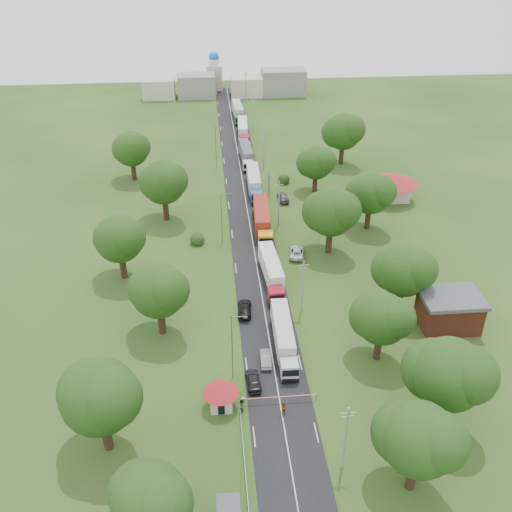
{
  "coord_description": "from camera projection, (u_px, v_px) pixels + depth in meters",
  "views": [
    {
      "loc": [
        -7.4,
        -74.81,
        51.7
      ],
      "look_at": [
        -0.29,
        4.82,
        3.0
      ],
      "focal_mm": 40.0,
      "sensor_mm": 36.0,
      "label": 1
    }
  ],
  "objects": [
    {
      "name": "pole_4",
      "position": [
        254.0,
        112.0,
        154.58
      ],
      "size": [
        1.6,
        0.24,
        9.0
      ],
      "color": "gray",
      "rests_on": "ground"
    },
    {
      "name": "tree_3",
      "position": [
        404.0,
        270.0,
        82.19
      ],
      "size": [
        8.8,
        8.8,
        11.07
      ],
      "color": "#382616",
      "rests_on": "ground"
    },
    {
      "name": "tree_4",
      "position": [
        331.0,
        212.0,
        96.65
      ],
      "size": [
        9.6,
        9.6,
        12.05
      ],
      "color": "#382616",
      "rests_on": "ground"
    },
    {
      "name": "tree_8",
      "position": [
        150.0,
        499.0,
        51.0
      ],
      "size": [
        8.0,
        8.0,
        10.1
      ],
      "color": "#382616",
      "rests_on": "ground"
    },
    {
      "name": "guard_rail",
      "position": [
        245.0,
        475.0,
        60.95
      ],
      "size": [
        0.1,
        17.0,
        1.7
      ],
      "primitive_type": null,
      "color": "slate",
      "rests_on": "ground"
    },
    {
      "name": "boom_barrier",
      "position": [
        269.0,
        398.0,
        69.27
      ],
      "size": [
        9.22,
        0.35,
        1.18
      ],
      "color": "slate",
      "rests_on": "ground"
    },
    {
      "name": "car_lane_front",
      "position": [
        253.0,
        380.0,
        72.07
      ],
      "size": [
        1.97,
        4.44,
        1.49
      ],
      "primitive_type": "imported",
      "rotation": [
        0.0,
        0.0,
        3.19
      ],
      "color": "black",
      "rests_on": "ground"
    },
    {
      "name": "car_verge_far",
      "position": [
        283.0,
        197.0,
        117.85
      ],
      "size": [
        2.21,
        4.95,
        1.66
      ],
      "primitive_type": "imported",
      "rotation": [
        0.0,
        0.0,
        3.19
      ],
      "color": "#4E5055",
      "rests_on": "ground"
    },
    {
      "name": "car_lane_rear",
      "position": [
        245.0,
        309.0,
        85.07
      ],
      "size": [
        2.45,
        5.15,
        1.45
      ],
      "primitive_type": "imported",
      "rotation": [
        0.0,
        0.0,
        3.06
      ],
      "color": "black",
      "rests_on": "ground"
    },
    {
      "name": "tree_13",
      "position": [
        131.0,
        149.0,
        123.92
      ],
      "size": [
        8.8,
        8.8,
        11.07
      ],
      "color": "#382616",
      "rests_on": "ground"
    },
    {
      "name": "pole_5",
      "position": [
        246.0,
        85.0,
        178.39
      ],
      "size": [
        1.6,
        0.24,
        9.0
      ],
      "color": "gray",
      "rests_on": "ground"
    },
    {
      "name": "truck_6",
      "position": [
        238.0,
        112.0,
        163.59
      ],
      "size": [
        2.88,
        14.15,
        3.91
      ],
      "color": "#296F2F",
      "rests_on": "ground"
    },
    {
      "name": "house_cream",
      "position": [
        392.0,
        183.0,
        117.0
      ],
      "size": [
        10.08,
        10.08,
        5.8
      ],
      "color": "beige",
      "rests_on": "ground"
    },
    {
      "name": "tree_10",
      "position": [
        158.0,
        290.0,
        77.83
      ],
      "size": [
        8.8,
        8.8,
        11.07
      ],
      "color": "#382616",
      "rests_on": "ground"
    },
    {
      "name": "lamp_1",
      "position": [
        222.0,
        215.0,
        100.56
      ],
      "size": [
        2.03,
        0.22,
        10.0
      ],
      "color": "slate",
      "rests_on": "ground"
    },
    {
      "name": "house_brick",
      "position": [
        449.0,
        310.0,
        81.49
      ],
      "size": [
        8.6,
        6.6,
        5.2
      ],
      "color": "maroon",
      "rests_on": "ground"
    },
    {
      "name": "kiosk",
      "position": [
        229.0,
        511.0,
        55.9
      ],
      "size": [
        2.3,
        2.3,
        2.41
      ],
      "color": "#99A593",
      "rests_on": "ground"
    },
    {
      "name": "distant_town",
      "position": [
        230.0,
        85.0,
        182.9
      ],
      "size": [
        52.0,
        8.0,
        8.0
      ],
      "color": "gray",
      "rests_on": "ground"
    },
    {
      "name": "tree_5",
      "position": [
        370.0,
        193.0,
        104.46
      ],
      "size": [
        8.8,
        8.8,
        11.07
      ],
      "color": "#382616",
      "rests_on": "ground"
    },
    {
      "name": "guard_booth",
      "position": [
        221.0,
        394.0,
        68.16
      ],
      "size": [
        4.4,
        4.4,
        3.45
      ],
      "color": "beige",
      "rests_on": "ground"
    },
    {
      "name": "lamp_0",
      "position": [
        233.0,
        344.0,
        70.79
      ],
      "size": [
        2.03,
        0.22,
        10.0
      ],
      "color": "slate",
      "rests_on": "ground"
    },
    {
      "name": "pole_0",
      "position": [
        345.0,
        438.0,
        59.31
      ],
      "size": [
        1.6,
        0.24,
        9.0
      ],
      "color": "gray",
      "rests_on": "ground"
    },
    {
      "name": "car_lane_mid",
      "position": [
        266.0,
        358.0,
        75.73
      ],
      "size": [
        1.58,
        4.07,
        1.32
      ],
      "primitive_type": "imported",
      "rotation": [
        0.0,
        0.0,
        3.1
      ],
      "color": "gray",
      "rests_on": "ground"
    },
    {
      "name": "tree_12",
      "position": [
        163.0,
        182.0,
        107.21
      ],
      "size": [
        9.6,
        9.6,
        12.05
      ],
      "color": "#382616",
      "rests_on": "ground"
    },
    {
      "name": "tree_0",
      "position": [
        419.0,
        438.0,
        56.06
      ],
      "size": [
        8.8,
        8.8,
        11.07
      ],
      "color": "#382616",
      "rests_on": "ground"
    },
    {
      "name": "pole_1",
      "position": [
        303.0,
        286.0,
        83.13
      ],
      "size": [
        1.6,
        0.24,
        9.0
      ],
      "color": "gray",
      "rests_on": "ground"
    },
    {
      "name": "truck_5",
      "position": [
        243.0,
        130.0,
        149.73
      ],
      "size": [
        3.04,
        14.23,
        3.93
      ],
      "color": "#AD1A27",
      "rests_on": "ground"
    },
    {
      "name": "pedestrian_near",
      "position": [
        284.0,
        409.0,
        67.82
      ],
      "size": [
        0.74,
        0.71,
        1.71
      ],
      "primitive_type": "imported",
      "rotation": [
        0.0,
        0.0,
        0.69
      ],
      "color": "gray",
      "rests_on": "ground"
    },
    {
      "name": "truck_2",
      "position": [
        262.0,
        219.0,
        106.33
      ],
      "size": [
        3.25,
        15.4,
        4.26
      ],
      "color": "orange",
      "rests_on": "ground"
    },
    {
      "name": "tree_9",
      "position": [
        99.0,
        395.0,
        60.12
      ],
      "size": [
        9.6,
        9.6,
        12.05
      ],
      "color": "#382616",
      "rests_on": "ground"
    },
    {
      "name": "info_sign",
      "position": [
        269.0,
        180.0,
        119.7
      ],
      "size": [
        0.12,
        3.1,
        4.1
      ],
      "color": "slate",
      "rests_on": "ground"
    },
    {
      "name": "ground",
      "position": [
        260.0,
        288.0,
        91.1
      ],
      "size": [
        260.0,
        260.0,
        0.0
      ],
      "primitive_type": "plane",
      "color": "#214216",
      "rests_on": "ground"
    },
    {
      "name": "tree_6",
      "position": [
        316.0,
        163.0,
        118.7
      ],
      "size": [
        8.0,
        8.0,
        10.1
      ],
      "color": "#382616",
      "rests_on": "ground"
    },
    {
      "name": "pedestrian_booth",
      "position": [
        241.0,
        406.0,
        68.17
      ],
      "size": [
        0.88,
        1.0,
        1.74
      ],
      "primitive_type": "imported",
      "rotation": [
        0.0,
        0.0,
        -1.27
      ],
      "color": "gray",
      "rests_on": "ground"
    },
    {
      "name": "church",
      "position": [
        214.0,
        73.0,
        188.36
      ],
      "size": [
        5.0,
        5.0,
        12.3
      ],
      "color": "beige",
      "rests_on": "ground"
    },
    {
      "name": "road",
      "position": [
        250.0,
        228.0,
        108.11
      ],
      "size": [
        8.0,
        200.0,
        0.04
      ],
      "primitive_type": "cube",
      "color": "black",
      "rests_on": "ground"
    },
    {
      "name": "pole_2",
      "position": [
        279.0,
        202.0,
        106.94
      ],
      "size": [
        1.6,
        0.24,
        9.0
      ],
      "color": "gray",
      "rests_on": "ground"
    },
    {
      "name": "truck_0",
      "position": [
        284.0,
        337.0,
        77.5
      ],
      "size": [
        2.54,
        13.63,
        3.78
      ],
      "color": "silver",
      "rests_on": "ground"
    },
    {
      "name": "truck_3",
      "position": [
        254.0,
        182.0,
        121.21
      ],
      "size": [
        2.73,
        14.34,
        3.97
      ],
      "color": "#1C5BA9",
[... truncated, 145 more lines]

